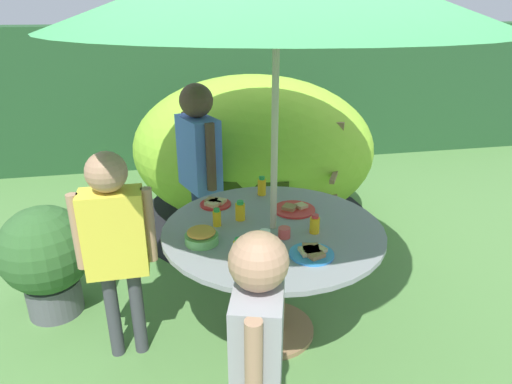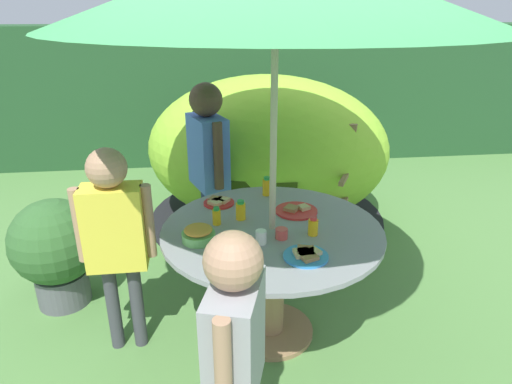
# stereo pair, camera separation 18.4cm
# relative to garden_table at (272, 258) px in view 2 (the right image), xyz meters

# --- Properties ---
(ground_plane) EXTENTS (10.00, 10.00, 0.02)m
(ground_plane) POSITION_rel_garden_table_xyz_m (0.00, 0.00, -0.54)
(ground_plane) COLOR #548442
(hedge_backdrop) EXTENTS (9.00, 0.70, 1.67)m
(hedge_backdrop) POSITION_rel_garden_table_xyz_m (0.00, 3.55, 0.30)
(hedge_backdrop) COLOR #234C28
(hedge_backdrop) RESTS_ON ground_plane
(garden_table) EXTENTS (1.24, 1.24, 0.72)m
(garden_table) POSITION_rel_garden_table_xyz_m (0.00, 0.00, 0.00)
(garden_table) COLOR #93704C
(garden_table) RESTS_ON ground_plane
(wooden_chair) EXTENTS (0.60, 0.59, 1.03)m
(wooden_chair) POSITION_rel_garden_table_xyz_m (0.57, 1.07, 0.04)
(wooden_chair) COLOR brown
(wooden_chair) RESTS_ON ground_plane
(dome_tent) EXTENTS (2.67, 2.67, 1.32)m
(dome_tent) POSITION_rel_garden_table_xyz_m (0.21, 1.67, 0.12)
(dome_tent) COLOR #8CC633
(dome_tent) RESTS_ON ground_plane
(potted_plant) EXTENTS (0.56, 0.56, 0.75)m
(potted_plant) POSITION_rel_garden_table_xyz_m (-1.35, 0.47, -0.11)
(potted_plant) COLOR #595960
(potted_plant) RESTS_ON ground_plane
(child_in_blue_shirt) EXTENTS (0.31, 0.44, 1.39)m
(child_in_blue_shirt) POSITION_rel_garden_table_xyz_m (-0.33, 0.93, 0.35)
(child_in_blue_shirt) COLOR navy
(child_in_blue_shirt) RESTS_ON ground_plane
(child_in_yellow_shirt) EXTENTS (0.42, 0.21, 1.22)m
(child_in_yellow_shirt) POSITION_rel_garden_table_xyz_m (-0.85, -0.01, 0.25)
(child_in_yellow_shirt) COLOR #3F3F47
(child_in_yellow_shirt) RESTS_ON ground_plane
(child_in_grey_shirt) EXTENTS (0.25, 0.39, 1.20)m
(child_in_grey_shirt) POSITION_rel_garden_table_xyz_m (-0.28, -0.93, 0.23)
(child_in_grey_shirt) COLOR #3F3F47
(child_in_grey_shirt) RESTS_ON ground_plane
(snack_bowl) EXTENTS (0.18, 0.18, 0.09)m
(snack_bowl) POSITION_rel_garden_table_xyz_m (-0.41, -0.10, 0.23)
(snack_bowl) COLOR #66B259
(snack_bowl) RESTS_ON garden_table
(plate_back_edge) EXTENTS (0.25, 0.25, 0.03)m
(plate_back_edge) POSITION_rel_garden_table_xyz_m (0.18, 0.20, 0.20)
(plate_back_edge) COLOR red
(plate_back_edge) RESTS_ON garden_table
(plate_center_front) EXTENTS (0.19, 0.19, 0.03)m
(plate_center_front) POSITION_rel_garden_table_xyz_m (-0.28, 0.37, 0.20)
(plate_center_front) COLOR red
(plate_center_front) RESTS_ON garden_table
(plate_center_back) EXTENTS (0.22, 0.22, 0.03)m
(plate_center_back) POSITION_rel_garden_table_xyz_m (0.12, -0.33, 0.20)
(plate_center_back) COLOR #338CD8
(plate_center_back) RESTS_ON garden_table
(juice_bottle_near_left) EXTENTS (0.05, 0.05, 0.12)m
(juice_bottle_near_left) POSITION_rel_garden_table_xyz_m (-0.25, -0.30, 0.25)
(juice_bottle_near_left) COLOR yellow
(juice_bottle_near_left) RESTS_ON garden_table
(juice_bottle_near_right) EXTENTS (0.05, 0.05, 0.11)m
(juice_bottle_near_right) POSITION_rel_garden_table_xyz_m (-0.30, 0.08, 0.24)
(juice_bottle_near_right) COLOR yellow
(juice_bottle_near_right) RESTS_ON garden_table
(juice_bottle_far_left) EXTENTS (0.05, 0.05, 0.13)m
(juice_bottle_far_left) POSITION_rel_garden_table_xyz_m (0.04, 0.47, 0.25)
(juice_bottle_far_left) COLOR yellow
(juice_bottle_far_left) RESTS_ON garden_table
(juice_bottle_far_right) EXTENTS (0.06, 0.06, 0.12)m
(juice_bottle_far_right) POSITION_rel_garden_table_xyz_m (-0.16, 0.13, 0.25)
(juice_bottle_far_right) COLOR yellow
(juice_bottle_far_right) RESTS_ON garden_table
(juice_bottle_mid_left) EXTENTS (0.05, 0.05, 0.11)m
(juice_bottle_mid_left) POSITION_rel_garden_table_xyz_m (0.21, -0.10, 0.24)
(juice_bottle_mid_left) COLOR yellow
(juice_bottle_mid_left) RESTS_ON garden_table
(cup_near) EXTENTS (0.06, 0.06, 0.07)m
(cup_near) POSITION_rel_garden_table_xyz_m (-0.08, -0.17, 0.23)
(cup_near) COLOR white
(cup_near) RESTS_ON garden_table
(cup_far) EXTENTS (0.07, 0.07, 0.06)m
(cup_far) POSITION_rel_garden_table_xyz_m (0.03, -0.12, 0.22)
(cup_far) COLOR #E04C47
(cup_far) RESTS_ON garden_table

